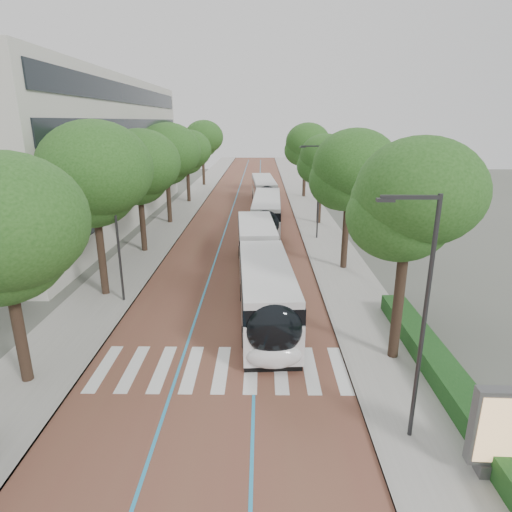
{
  "coord_description": "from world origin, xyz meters",
  "views": [
    {
      "loc": [
        1.86,
        -14.77,
        10.03
      ],
      "look_at": [
        1.56,
        9.31,
        2.4
      ],
      "focal_mm": 30.0,
      "sensor_mm": 36.0,
      "label": 1
    }
  ],
  "objects": [
    {
      "name": "trees_left",
      "position": [
        -7.5,
        24.95,
        6.52
      ],
      "size": [
        6.36,
        60.95,
        9.6
      ],
      "color": "black",
      "rests_on": "ground"
    },
    {
      "name": "kerb_left",
      "position": [
        -5.6,
        40.0,
        0.06
      ],
      "size": [
        0.2,
        140.0,
        0.14
      ],
      "primitive_type": "cube",
      "color": "gray",
      "rests_on": "ground"
    },
    {
      "name": "ground",
      "position": [
        0.0,
        0.0,
        0.0
      ],
      "size": [
        160.0,
        160.0,
        0.0
      ],
      "primitive_type": "plane",
      "color": "#51544C",
      "rests_on": "ground"
    },
    {
      "name": "sidewalk_right",
      "position": [
        7.5,
        40.0,
        0.06
      ],
      "size": [
        4.0,
        140.0,
        0.12
      ],
      "primitive_type": "cube",
      "color": "gray",
      "rests_on": "ground"
    },
    {
      "name": "streetlight_far",
      "position": [
        6.62,
        22.0,
        4.82
      ],
      "size": [
        1.82,
        0.2,
        8.0
      ],
      "color": "#2C2C2E",
      "rests_on": "sidewalk_right"
    },
    {
      "name": "kerb_right",
      "position": [
        5.6,
        40.0,
        0.06
      ],
      "size": [
        0.2,
        140.0,
        0.14
      ],
      "primitive_type": "cube",
      "color": "gray",
      "rests_on": "ground"
    },
    {
      "name": "streetlight_near",
      "position": [
        6.62,
        -3.0,
        4.82
      ],
      "size": [
        1.82,
        0.2,
        8.0
      ],
      "color": "#2C2C2E",
      "rests_on": "sidewalk_right"
    },
    {
      "name": "road",
      "position": [
        0.0,
        40.0,
        0.01
      ],
      "size": [
        11.0,
        140.0,
        0.02
      ],
      "primitive_type": "cube",
      "color": "brown",
      "rests_on": "ground"
    },
    {
      "name": "lamp_post_left",
      "position": [
        -6.1,
        8.0,
        4.12
      ],
      "size": [
        0.14,
        0.14,
        8.0
      ],
      "primitive_type": "cylinder",
      "color": "#2C2C2E",
      "rests_on": "sidewalk_left"
    },
    {
      "name": "bus_queued_0",
      "position": [
        2.37,
        24.72,
        1.62
      ],
      "size": [
        2.9,
        12.47,
        3.2
      ],
      "rotation": [
        0.0,
        0.0,
        -0.03
      ],
      "color": "silver",
      "rests_on": "ground"
    },
    {
      "name": "trees_right",
      "position": [
        7.7,
        24.09,
        6.63
      ],
      "size": [
        5.86,
        47.41,
        9.26
      ],
      "color": "black",
      "rests_on": "ground"
    },
    {
      "name": "ad_panel",
      "position": [
        8.54,
        -4.62,
        1.63
      ],
      "size": [
        1.4,
        0.56,
        2.88
      ],
      "rotation": [
        0.0,
        0.0,
        -0.04
      ],
      "color": "#59595B",
      "rests_on": "sidewalk_right"
    },
    {
      "name": "lead_bus",
      "position": [
        1.87,
        9.09,
        1.63
      ],
      "size": [
        3.66,
        18.52,
        3.2
      ],
      "rotation": [
        0.0,
        0.0,
        0.06
      ],
      "color": "black",
      "rests_on": "ground"
    },
    {
      "name": "sidewalk_left",
      "position": [
        -7.5,
        40.0,
        0.06
      ],
      "size": [
        4.0,
        140.0,
        0.12
      ],
      "primitive_type": "cube",
      "color": "gray",
      "rests_on": "ground"
    },
    {
      "name": "bus_queued_1",
      "position": [
        2.17,
        38.25,
        1.62
      ],
      "size": [
        3.23,
        12.52,
        3.2
      ],
      "rotation": [
        0.0,
        0.0,
        0.06
      ],
      "color": "silver",
      "rests_on": "ground"
    },
    {
      "name": "lane_line_right",
      "position": [
        1.6,
        40.0,
        0.02
      ],
      "size": [
        0.12,
        126.0,
        0.01
      ],
      "primitive_type": "cube",
      "color": "#2588BA",
      "rests_on": "road"
    },
    {
      "name": "zebra_crossing",
      "position": [
        0.2,
        1.0,
        0.03
      ],
      "size": [
        10.55,
        3.6,
        0.01
      ],
      "color": "silver",
      "rests_on": "ground"
    },
    {
      "name": "lane_line_left",
      "position": [
        -1.6,
        40.0,
        0.02
      ],
      "size": [
        0.12,
        126.0,
        0.01
      ],
      "primitive_type": "cube",
      "color": "#2588BA",
      "rests_on": "road"
    },
    {
      "name": "office_building",
      "position": [
        -19.47,
        28.0,
        7.0
      ],
      "size": [
        18.11,
        40.0,
        14.0
      ],
      "color": "#B8B5AB",
      "rests_on": "ground"
    },
    {
      "name": "hedge",
      "position": [
        9.1,
        0.0,
        0.52
      ],
      "size": [
        1.2,
        14.0,
        0.8
      ],
      "primitive_type": "cube",
      "color": "#153D17",
      "rests_on": "sidewalk_right"
    }
  ]
}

